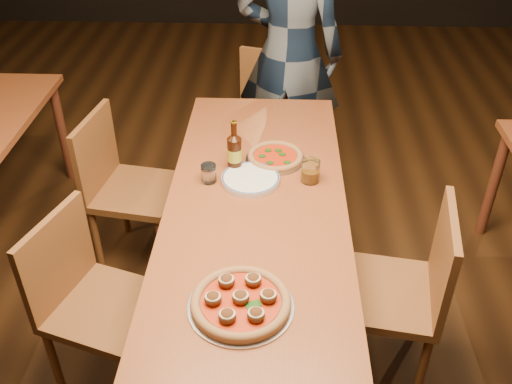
{
  "coord_description": "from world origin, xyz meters",
  "views": [
    {
      "loc": [
        0.08,
        -2.06,
        2.25
      ],
      "look_at": [
        0.0,
        -0.05,
        0.82
      ],
      "focal_mm": 40.0,
      "sensor_mm": 36.0,
      "label": 1
    }
  ],
  "objects_px": {
    "table_main": "(256,211)",
    "plate_stack": "(251,179)",
    "chair_main_e": "(384,292)",
    "water_glass": "(209,173)",
    "pizza_margherita": "(275,157)",
    "pizza_meatball": "(241,302)",
    "chair_main_sw": "(136,190)",
    "beer_bottle": "(234,153)",
    "amber_glass": "(311,171)",
    "chair_end": "(263,128)",
    "diner": "(289,54)",
    "chair_main_nw": "(105,307)"
  },
  "relations": [
    {
      "from": "chair_main_sw",
      "to": "water_glass",
      "type": "xyz_separation_m",
      "value": [
        0.45,
        -0.31,
        0.33
      ]
    },
    {
      "from": "chair_main_nw",
      "to": "chair_main_sw",
      "type": "distance_m",
      "value": 0.84
    },
    {
      "from": "chair_main_nw",
      "to": "pizza_margherita",
      "type": "xyz_separation_m",
      "value": [
        0.7,
        0.73,
        0.32
      ]
    },
    {
      "from": "plate_stack",
      "to": "amber_glass",
      "type": "distance_m",
      "value": 0.28
    },
    {
      "from": "pizza_meatball",
      "to": "pizza_margherita",
      "type": "distance_m",
      "value": 0.99
    },
    {
      "from": "chair_end",
      "to": "beer_bottle",
      "type": "relative_size",
      "value": 3.82
    },
    {
      "from": "amber_glass",
      "to": "pizza_margherita",
      "type": "bearing_deg",
      "value": 133.23
    },
    {
      "from": "beer_bottle",
      "to": "diner",
      "type": "height_order",
      "value": "diner"
    },
    {
      "from": "chair_main_e",
      "to": "water_glass",
      "type": "relative_size",
      "value": 10.74
    },
    {
      "from": "chair_main_nw",
      "to": "beer_bottle",
      "type": "height_order",
      "value": "beer_bottle"
    },
    {
      "from": "plate_stack",
      "to": "pizza_meatball",
      "type": "bearing_deg",
      "value": -89.65
    },
    {
      "from": "chair_end",
      "to": "beer_bottle",
      "type": "bearing_deg",
      "value": -80.2
    },
    {
      "from": "pizza_meatball",
      "to": "plate_stack",
      "type": "height_order",
      "value": "pizza_meatball"
    },
    {
      "from": "chair_main_e",
      "to": "beer_bottle",
      "type": "bearing_deg",
      "value": -118.39
    },
    {
      "from": "pizza_margherita",
      "to": "water_glass",
      "type": "xyz_separation_m",
      "value": [
        -0.31,
        -0.2,
        0.03
      ]
    },
    {
      "from": "plate_stack",
      "to": "chair_main_nw",
      "type": "bearing_deg",
      "value": -138.16
    },
    {
      "from": "pizza_meatball",
      "to": "pizza_margherita",
      "type": "relative_size",
      "value": 1.29
    },
    {
      "from": "chair_main_sw",
      "to": "diner",
      "type": "xyz_separation_m",
      "value": [
        0.82,
        0.86,
        0.45
      ]
    },
    {
      "from": "table_main",
      "to": "water_glass",
      "type": "height_order",
      "value": "water_glass"
    },
    {
      "from": "table_main",
      "to": "plate_stack",
      "type": "xyz_separation_m",
      "value": [
        -0.03,
        0.13,
        0.08
      ]
    },
    {
      "from": "chair_end",
      "to": "beer_bottle",
      "type": "height_order",
      "value": "beer_bottle"
    },
    {
      "from": "pizza_meatball",
      "to": "diner",
      "type": "distance_m",
      "value": 1.97
    },
    {
      "from": "chair_end",
      "to": "plate_stack",
      "type": "xyz_separation_m",
      "value": [
        -0.03,
        -1.0,
        0.28
      ]
    },
    {
      "from": "chair_main_e",
      "to": "diner",
      "type": "height_order",
      "value": "diner"
    },
    {
      "from": "chair_end",
      "to": "pizza_margherita",
      "type": "xyz_separation_m",
      "value": [
        0.08,
        -0.81,
        0.29
      ]
    },
    {
      "from": "plate_stack",
      "to": "water_glass",
      "type": "relative_size",
      "value": 3.05
    },
    {
      "from": "pizza_meatball",
      "to": "diner",
      "type": "height_order",
      "value": "diner"
    },
    {
      "from": "chair_main_sw",
      "to": "pizza_margherita",
      "type": "distance_m",
      "value": 0.82
    },
    {
      "from": "pizza_margherita",
      "to": "pizza_meatball",
      "type": "bearing_deg",
      "value": -96.24
    },
    {
      "from": "chair_end",
      "to": "water_glass",
      "type": "distance_m",
      "value": 1.08
    },
    {
      "from": "pizza_margherita",
      "to": "water_glass",
      "type": "relative_size",
      "value": 3.31
    },
    {
      "from": "water_glass",
      "to": "diner",
      "type": "height_order",
      "value": "diner"
    },
    {
      "from": "chair_end",
      "to": "pizza_margherita",
      "type": "bearing_deg",
      "value": -67.34
    },
    {
      "from": "chair_main_e",
      "to": "water_glass",
      "type": "distance_m",
      "value": 0.95
    },
    {
      "from": "beer_bottle",
      "to": "water_glass",
      "type": "distance_m",
      "value": 0.16
    },
    {
      "from": "beer_bottle",
      "to": "amber_glass",
      "type": "bearing_deg",
      "value": -13.43
    },
    {
      "from": "chair_main_sw",
      "to": "pizza_meatball",
      "type": "bearing_deg",
      "value": -140.3
    },
    {
      "from": "chair_main_e",
      "to": "chair_main_sw",
      "type": "bearing_deg",
      "value": -111.25
    },
    {
      "from": "pizza_margherita",
      "to": "plate_stack",
      "type": "height_order",
      "value": "pizza_margherita"
    },
    {
      "from": "chair_main_sw",
      "to": "water_glass",
      "type": "bearing_deg",
      "value": -115.79
    },
    {
      "from": "chair_end",
      "to": "chair_main_e",
      "type": "bearing_deg",
      "value": -51.45
    },
    {
      "from": "plate_stack",
      "to": "beer_bottle",
      "type": "bearing_deg",
      "value": 127.74
    },
    {
      "from": "chair_end",
      "to": "pizza_meatball",
      "type": "bearing_deg",
      "value": -74.04
    },
    {
      "from": "water_glass",
      "to": "amber_glass",
      "type": "distance_m",
      "value": 0.47
    },
    {
      "from": "pizza_meatball",
      "to": "beer_bottle",
      "type": "height_order",
      "value": "beer_bottle"
    },
    {
      "from": "pizza_meatball",
      "to": "amber_glass",
      "type": "distance_m",
      "value": 0.85
    },
    {
      "from": "table_main",
      "to": "chair_main_sw",
      "type": "bearing_deg",
      "value": 146.81
    },
    {
      "from": "amber_glass",
      "to": "diner",
      "type": "xyz_separation_m",
      "value": [
        -0.09,
        1.15,
        0.11
      ]
    },
    {
      "from": "chair_main_sw",
      "to": "chair_main_e",
      "type": "height_order",
      "value": "chair_main_e"
    },
    {
      "from": "beer_bottle",
      "to": "diner",
      "type": "xyz_separation_m",
      "value": [
        0.26,
        1.06,
        0.07
      ]
    }
  ]
}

